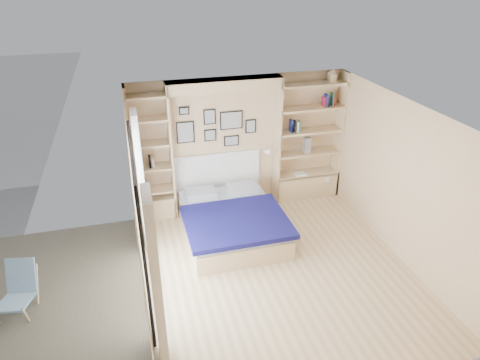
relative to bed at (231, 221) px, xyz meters
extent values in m
plane|color=#DAB685|center=(0.45, -1.11, -0.27)|extent=(4.50, 4.50, 0.00)
plane|color=#D5AF84|center=(0.45, 1.14, 0.98)|extent=(4.00, 0.00, 4.00)
plane|color=#D5AF84|center=(0.45, -3.36, 0.98)|extent=(4.00, 0.00, 4.00)
plane|color=#D5AF84|center=(-1.55, -1.11, 0.98)|extent=(0.00, 4.50, 4.50)
plane|color=#D5AF84|center=(2.45, -1.11, 0.98)|extent=(0.00, 4.50, 4.50)
plane|color=white|center=(0.45, -1.11, 2.23)|extent=(4.50, 4.50, 0.00)
cube|color=#DCBA88|center=(-0.85, 0.96, 0.98)|extent=(0.04, 0.35, 2.50)
cube|color=#DCBA88|center=(1.15, 0.96, 0.98)|extent=(0.04, 0.35, 2.50)
cube|color=#DCBA88|center=(0.15, 0.96, 2.13)|extent=(2.00, 0.35, 0.20)
cube|color=#DCBA88|center=(2.43, 0.96, 0.98)|extent=(0.04, 0.35, 2.50)
cube|color=#DCBA88|center=(-1.53, 0.96, 0.98)|extent=(0.04, 0.35, 2.50)
cube|color=#DCBA88|center=(1.80, 0.96, -0.02)|extent=(1.30, 0.35, 0.50)
cube|color=#DCBA88|center=(-1.20, 0.96, -0.07)|extent=(0.70, 0.35, 0.40)
cube|color=black|center=(-1.52, -1.11, 1.96)|extent=(0.04, 2.08, 0.06)
cube|color=black|center=(-1.52, -1.11, -0.24)|extent=(0.04, 2.08, 0.06)
cube|color=black|center=(-1.52, -2.13, 0.83)|extent=(0.04, 0.06, 2.20)
cube|color=black|center=(-1.52, -0.09, 0.83)|extent=(0.04, 0.06, 2.20)
cube|color=silver|center=(-1.53, -1.11, 0.85)|extent=(0.01, 2.00, 2.20)
cube|color=white|center=(-1.43, -2.41, 0.88)|extent=(0.10, 0.45, 2.30)
cube|color=white|center=(-1.43, 0.19, 0.88)|extent=(0.10, 0.45, 2.30)
cube|color=#DCBA88|center=(1.80, 0.96, 0.23)|extent=(1.30, 0.35, 0.04)
cube|color=#DCBA88|center=(1.80, 0.96, 0.68)|extent=(1.30, 0.35, 0.04)
cube|color=#DCBA88|center=(1.80, 0.96, 1.13)|extent=(1.30, 0.35, 0.04)
cube|color=#DCBA88|center=(1.80, 0.96, 1.58)|extent=(1.30, 0.35, 0.04)
cube|color=#DCBA88|center=(1.80, 0.96, 2.03)|extent=(1.30, 0.35, 0.04)
cube|color=#DCBA88|center=(-1.20, 0.96, 0.28)|extent=(0.70, 0.35, 0.04)
cube|color=#DCBA88|center=(-1.20, 0.96, 0.73)|extent=(0.70, 0.35, 0.04)
cube|color=#DCBA88|center=(-1.20, 0.96, 1.18)|extent=(0.70, 0.35, 0.04)
cube|color=#DCBA88|center=(-1.20, 0.96, 1.63)|extent=(0.70, 0.35, 0.04)
cube|color=#DCBA88|center=(-1.20, 0.96, 2.03)|extent=(0.70, 0.35, 0.04)
cube|color=#DCBA88|center=(0.00, -0.02, -0.10)|extent=(1.58, 1.98, 0.35)
cube|color=#A9AFB8|center=(0.00, -0.02, 0.12)|extent=(1.54, 1.94, 0.10)
cube|color=#0F0F44|center=(0.00, -0.35, 0.19)|extent=(1.68, 1.39, 0.08)
cube|color=#A9AFB8|center=(-0.40, 0.67, 0.23)|extent=(0.54, 0.40, 0.12)
cube|color=#A9AFB8|center=(0.40, 0.67, 0.23)|extent=(0.54, 0.40, 0.12)
cube|color=white|center=(0.00, 1.11, 0.45)|extent=(1.68, 0.04, 0.70)
cube|color=black|center=(-0.55, 1.11, 1.28)|extent=(0.32, 0.02, 0.40)
cube|color=gray|center=(-0.55, 1.10, 1.28)|extent=(0.28, 0.01, 0.36)
cube|color=black|center=(-0.10, 1.11, 1.53)|extent=(0.22, 0.02, 0.28)
cube|color=gray|center=(-0.10, 1.10, 1.53)|extent=(0.18, 0.01, 0.24)
cube|color=black|center=(-0.10, 1.11, 1.18)|extent=(0.22, 0.02, 0.22)
cube|color=gray|center=(-0.10, 1.10, 1.18)|extent=(0.18, 0.01, 0.18)
cube|color=black|center=(0.30, 1.11, 1.43)|extent=(0.42, 0.02, 0.34)
cube|color=gray|center=(0.30, 1.10, 1.43)|extent=(0.38, 0.01, 0.30)
cube|color=black|center=(0.30, 1.11, 1.03)|extent=(0.28, 0.02, 0.20)
cube|color=gray|center=(0.30, 1.10, 1.03)|extent=(0.24, 0.01, 0.16)
cube|color=black|center=(0.67, 1.11, 1.28)|extent=(0.20, 0.02, 0.26)
cube|color=gray|center=(0.67, 1.10, 1.28)|extent=(0.16, 0.01, 0.22)
cube|color=black|center=(-0.55, 1.11, 1.68)|extent=(0.18, 0.02, 0.14)
cube|color=gray|center=(-0.55, 1.10, 1.68)|extent=(0.14, 0.01, 0.10)
cylinder|color=silver|center=(-0.71, 0.89, 0.85)|extent=(0.20, 0.02, 0.02)
cone|color=white|center=(-0.61, 0.89, 0.83)|extent=(0.13, 0.12, 0.15)
cylinder|color=silver|center=(1.01, 0.89, 0.85)|extent=(0.20, 0.02, 0.02)
cone|color=white|center=(0.91, 0.89, 0.83)|extent=(0.13, 0.12, 0.15)
cube|color=#953722|center=(1.41, 0.96, 1.23)|extent=(0.02, 0.15, 0.16)
cube|color=navy|center=(1.41, 0.96, 1.27)|extent=(0.03, 0.15, 0.24)
cube|color=black|center=(1.48, 0.96, 1.25)|extent=(0.03, 0.15, 0.21)
cube|color=#BFB28C|center=(1.52, 0.96, 1.25)|extent=(0.04, 0.15, 0.20)
cube|color=#26593F|center=(1.57, 0.96, 1.25)|extent=(0.03, 0.15, 0.21)
cube|color=#A11636|center=(2.03, 0.96, 1.68)|extent=(0.02, 0.15, 0.17)
cube|color=navy|center=(2.07, 0.96, 1.71)|extent=(0.03, 0.15, 0.23)
cube|color=black|center=(2.11, 0.96, 1.69)|extent=(0.03, 0.15, 0.19)
cube|color=#26593F|center=(2.20, 0.96, 1.72)|extent=(0.03, 0.15, 0.25)
cube|color=#A51E1E|center=(2.22, 0.96, 1.71)|extent=(0.03, 0.15, 0.23)
cube|color=navy|center=(-1.23, 0.96, 0.83)|extent=(0.02, 0.15, 0.16)
cube|color=black|center=(-1.24, 0.96, 0.85)|extent=(0.03, 0.15, 0.21)
cube|color=#BFB28C|center=(-1.18, 0.96, 0.84)|extent=(0.03, 0.15, 0.19)
cube|color=#DCBA88|center=(2.16, 0.96, 2.12)|extent=(0.13, 0.13, 0.15)
cone|color=#DCBA88|center=(2.16, 0.96, 2.24)|extent=(0.20, 0.20, 0.08)
cube|color=slate|center=(1.76, 0.96, 0.85)|extent=(0.12, 0.12, 0.30)
cube|color=white|center=(1.65, 0.91, 0.26)|extent=(0.22, 0.16, 0.03)
cube|color=#6F6552|center=(-3.15, -1.11, -0.27)|extent=(3.20, 4.00, 0.05)
cylinder|color=tan|center=(-3.10, -1.36, -0.10)|extent=(0.05, 0.12, 0.34)
cylinder|color=tan|center=(-3.39, -0.82, -0.01)|extent=(0.08, 0.28, 0.56)
cylinder|color=tan|center=(-3.01, -0.89, -0.01)|extent=(0.08, 0.28, 0.56)
cube|color=teal|center=(-3.26, -1.16, -0.03)|extent=(0.47, 0.54, 0.13)
cube|color=teal|center=(-3.19, -0.83, 0.16)|extent=(0.42, 0.26, 0.46)
camera|label=1|loc=(-1.50, -6.10, 3.99)|focal=32.00mm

